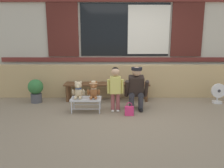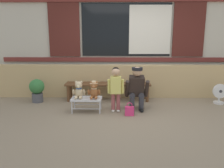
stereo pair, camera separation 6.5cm
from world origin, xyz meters
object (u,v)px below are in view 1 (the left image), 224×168
(floor_fan, at_px, (219,94))
(child_standing, at_px, (116,84))
(teddy_bear_with_hat, at_px, (94,90))
(potted_plant, at_px, (36,89))
(handbag_on_ground, at_px, (130,111))
(teddy_bear_plain, at_px, (79,90))
(wooden_bench_long, at_px, (107,86))
(adult_crouching, at_px, (137,88))
(small_display_bench, at_px, (87,100))

(floor_fan, bearing_deg, child_standing, -166.02)
(teddy_bear_with_hat, xyz_separation_m, potted_plant, (-1.46, 0.69, -0.15))
(teddy_bear_with_hat, distance_m, handbag_on_ground, 0.86)
(teddy_bear_plain, height_order, teddy_bear_with_hat, same)
(wooden_bench_long, height_order, adult_crouching, adult_crouching)
(wooden_bench_long, relative_size, child_standing, 2.19)
(small_display_bench, xyz_separation_m, adult_crouching, (1.08, 0.17, 0.21))
(adult_crouching, distance_m, handbag_on_ground, 0.58)
(teddy_bear_with_hat, bearing_deg, floor_fan, 11.96)
(small_display_bench, distance_m, floor_fan, 3.15)
(teddy_bear_with_hat, xyz_separation_m, handbag_on_ground, (0.74, -0.23, -0.38))
(child_standing, bearing_deg, teddy_bear_plain, -179.57)
(wooden_bench_long, bearing_deg, teddy_bear_with_hat, -106.71)
(small_display_bench, xyz_separation_m, handbag_on_ground, (0.90, -0.22, -0.17))
(wooden_bench_long, xyz_separation_m, teddy_bear_with_hat, (-0.26, -0.87, 0.10))
(teddy_bear_plain, bearing_deg, child_standing, 0.43)
(teddy_bear_with_hat, height_order, child_standing, child_standing)
(floor_fan, bearing_deg, wooden_bench_long, 174.66)
(child_standing, relative_size, handbag_on_ground, 3.52)
(teddy_bear_plain, relative_size, handbag_on_ground, 1.34)
(teddy_bear_with_hat, bearing_deg, wooden_bench_long, 73.29)
(adult_crouching, xyz_separation_m, potted_plant, (-2.38, 0.52, -0.16))
(teddy_bear_plain, distance_m, adult_crouching, 1.25)
(potted_plant, bearing_deg, floor_fan, -0.86)
(small_display_bench, height_order, handbag_on_ground, small_display_bench)
(wooden_bench_long, bearing_deg, floor_fan, -5.34)
(potted_plant, distance_m, floor_fan, 4.39)
(floor_fan, bearing_deg, small_display_bench, -168.61)
(small_display_bench, bearing_deg, handbag_on_ground, -13.97)
(potted_plant, bearing_deg, wooden_bench_long, 6.11)
(wooden_bench_long, bearing_deg, teddy_bear_plain, -123.72)
(wooden_bench_long, relative_size, floor_fan, 4.37)
(floor_fan, bearing_deg, teddy_bear_plain, -169.18)
(small_display_bench, distance_m, handbag_on_ground, 0.94)
(child_standing, distance_m, handbag_on_ground, 0.61)
(teddy_bear_with_hat, xyz_separation_m, floor_fan, (2.93, 0.62, -0.23))
(wooden_bench_long, bearing_deg, handbag_on_ground, -66.57)
(child_standing, xyz_separation_m, potted_plant, (-1.91, 0.68, -0.27))
(wooden_bench_long, height_order, small_display_bench, wooden_bench_long)
(small_display_bench, relative_size, potted_plant, 1.12)
(wooden_bench_long, distance_m, child_standing, 0.91)
(handbag_on_ground, bearing_deg, wooden_bench_long, 113.43)
(child_standing, height_order, potted_plant, child_standing)
(potted_plant, bearing_deg, adult_crouching, -12.30)
(adult_crouching, bearing_deg, teddy_bear_plain, -172.25)
(small_display_bench, height_order, teddy_bear_plain, teddy_bear_plain)
(teddy_bear_with_hat, distance_m, floor_fan, 3.00)
(teddy_bear_with_hat, relative_size, floor_fan, 0.76)
(teddy_bear_plain, relative_size, teddy_bear_with_hat, 1.00)
(wooden_bench_long, xyz_separation_m, handbag_on_ground, (0.47, -1.09, -0.28))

